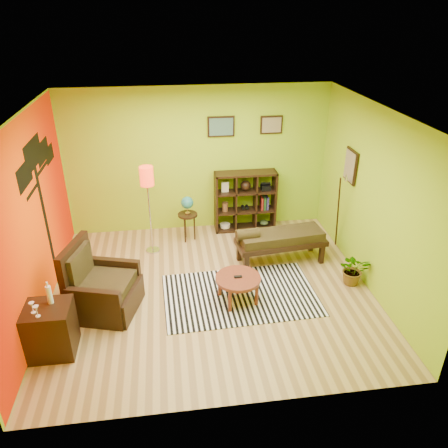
{
  "coord_description": "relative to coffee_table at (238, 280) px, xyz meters",
  "views": [
    {
      "loc": [
        -0.58,
        -5.69,
        4.11
      ],
      "look_at": [
        0.23,
        0.24,
        1.05
      ],
      "focal_mm": 35.0,
      "sensor_mm": 36.0,
      "label": 1
    }
  ],
  "objects": [
    {
      "name": "potted_plant",
      "position": [
        1.92,
        0.2,
        -0.16
      ],
      "size": [
        0.6,
        0.64,
        0.41
      ],
      "primitive_type": "imported",
      "rotation": [
        0.0,
        0.0,
        -0.26
      ],
      "color": "#26661E",
      "rests_on": "ground"
    },
    {
      "name": "coffee_table",
      "position": [
        0.0,
        0.0,
        0.0
      ],
      "size": [
        0.69,
        0.69,
        0.44
      ],
      "color": "maroon",
      "rests_on": "ground"
    },
    {
      "name": "bench",
      "position": [
        0.88,
        1.01,
        0.1
      ],
      "size": [
        1.61,
        0.72,
        0.72
      ],
      "color": "black",
      "rests_on": "ground"
    },
    {
      "name": "cube_shelf",
      "position": [
        0.54,
        2.34,
        0.24
      ],
      "size": [
        1.2,
        0.35,
        1.2
      ],
      "color": "black",
      "rests_on": "ground"
    },
    {
      "name": "ground",
      "position": [
        -0.37,
        0.31,
        -0.36
      ],
      "size": [
        5.0,
        5.0,
        0.0
      ],
      "primitive_type": "plane",
      "color": "tan",
      "rests_on": "ground"
    },
    {
      "name": "side_cabinet",
      "position": [
        -2.57,
        -0.75,
        -0.01
      ],
      "size": [
        0.59,
        0.54,
        1.01
      ],
      "color": "black",
      "rests_on": "ground"
    },
    {
      "name": "zebra_rug",
      "position": [
        0.06,
        0.12,
        -0.36
      ],
      "size": [
        2.42,
        1.56,
        0.01
      ],
      "primitive_type": "cube",
      "rotation": [
        0.0,
        0.0,
        0.04
      ],
      "color": "white",
      "rests_on": "ground"
    },
    {
      "name": "armchair",
      "position": [
        -2.03,
        0.07,
        -0.04
      ],
      "size": [
        1.1,
        1.09,
        1.08
      ],
      "color": "black",
      "rests_on": "ground"
    },
    {
      "name": "room_shell",
      "position": [
        -0.46,
        0.33,
        1.44
      ],
      "size": [
        5.04,
        4.54,
        2.82
      ],
      "color": "#99C71C",
      "rests_on": "ground"
    },
    {
      "name": "globe_table",
      "position": [
        -0.62,
        2.02,
        0.32
      ],
      "size": [
        0.37,
        0.37,
        0.9
      ],
      "color": "black",
      "rests_on": "ground"
    },
    {
      "name": "floor_lamp",
      "position": [
        -1.31,
        1.68,
        0.96
      ],
      "size": [
        0.25,
        0.25,
        1.63
      ],
      "color": "silver",
      "rests_on": "ground"
    }
  ]
}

